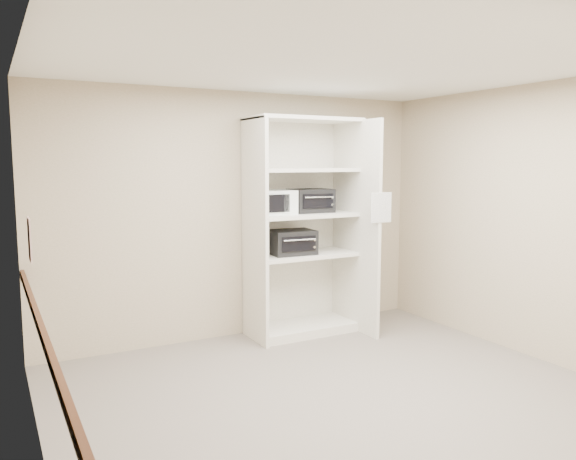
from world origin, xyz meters
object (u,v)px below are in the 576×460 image
shelving_unit (306,234)px  toaster_oven_lower (292,242)px  toaster_oven_upper (311,201)px  microwave (274,202)px

shelving_unit → toaster_oven_lower: size_ratio=5.00×
toaster_oven_upper → toaster_oven_lower: 0.53m
shelving_unit → toaster_oven_lower: bearing=-176.4°
shelving_unit → toaster_oven_lower: (-0.19, -0.01, -0.08)m
shelving_unit → microwave: shelving_unit is taller
microwave → toaster_oven_lower: (0.20, -0.05, -0.45)m
shelving_unit → microwave: (-0.39, 0.04, 0.37)m
toaster_oven_lower → shelving_unit: bearing=7.8°
shelving_unit → toaster_oven_lower: 0.21m
toaster_oven_upper → toaster_oven_lower: toaster_oven_upper is taller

